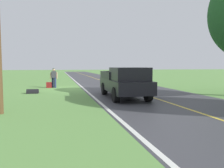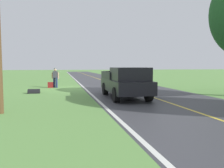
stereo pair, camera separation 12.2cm
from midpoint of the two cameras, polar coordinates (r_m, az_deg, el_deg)
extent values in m
plane|color=#609347|center=(19.51, -10.54, -1.12)|extent=(200.00, 200.00, 0.00)
cube|color=#3D3D42|center=(20.26, 3.06, -0.84)|extent=(7.30, 120.00, 0.00)
cube|color=silver|center=(19.60, -6.76, -1.03)|extent=(0.16, 117.60, 0.00)
cube|color=gold|center=(20.26, 3.06, -0.83)|extent=(0.14, 117.60, 0.00)
cylinder|color=navy|center=(20.40, -13.66, 0.31)|extent=(0.18, 0.18, 0.88)
cylinder|color=navy|center=(20.66, -14.22, 0.35)|extent=(0.18, 0.18, 0.88)
cube|color=#3F3F47|center=(20.49, -13.98, 2.37)|extent=(0.42, 0.28, 0.58)
sphere|color=tan|center=(20.48, -14.00, 3.50)|extent=(0.23, 0.23, 0.23)
sphere|color=#4C564C|center=(20.48, -14.01, 3.71)|extent=(0.20, 0.20, 0.20)
cube|color=#591E19|center=(20.69, -13.93, 2.47)|extent=(0.33, 0.22, 0.44)
cylinder|color=tan|center=(20.46, -13.25, 2.07)|extent=(0.10, 0.10, 0.58)
cylinder|color=tan|center=(20.50, -14.70, 2.05)|extent=(0.10, 0.10, 0.58)
cube|color=maroon|center=(20.54, -15.11, -0.22)|extent=(0.47, 0.23, 0.50)
cube|color=black|center=(13.67, 3.37, -0.28)|extent=(2.10, 5.44, 0.70)
cube|color=black|center=(12.49, 4.80, 2.52)|extent=(1.88, 2.19, 0.72)
cube|color=black|center=(12.49, 4.80, 2.85)|extent=(1.70, 1.33, 0.43)
cube|color=black|center=(14.94, 5.78, 2.32)|extent=(0.16, 3.03, 0.45)
cube|color=black|center=(14.49, -1.33, 2.28)|extent=(0.16, 3.03, 0.45)
cube|color=black|center=(16.15, 0.98, 2.51)|extent=(1.84, 0.13, 0.45)
cylinder|color=black|center=(12.33, 9.53, -2.49)|extent=(0.31, 0.81, 0.80)
cylinder|color=black|center=(11.81, 1.34, -2.74)|extent=(0.31, 0.81, 0.80)
cylinder|color=black|center=(15.44, 5.09, -1.04)|extent=(0.31, 0.81, 0.80)
cylinder|color=black|center=(15.02, -1.50, -1.18)|extent=(0.31, 0.81, 0.80)
cube|color=#B2B7C1|center=(23.44, 6.04, 1.43)|extent=(1.95, 4.44, 0.62)
cube|color=black|center=(23.23, 6.22, 2.74)|extent=(1.68, 2.41, 0.46)
cylinder|color=black|center=(24.51, 3.05, 0.86)|extent=(0.26, 0.67, 0.66)
cylinder|color=black|center=(25.06, 6.74, 0.92)|extent=(0.26, 0.67, 0.66)
cylinder|color=black|center=(21.86, 5.22, 0.41)|extent=(0.26, 0.67, 0.66)
cylinder|color=black|center=(22.47, 9.29, 0.48)|extent=(0.26, 0.67, 0.66)
cylinder|color=black|center=(16.73, -18.92, -2.22)|extent=(0.80, 0.60, 0.60)
camera|label=1|loc=(0.06, -89.67, 0.03)|focal=36.21mm
camera|label=2|loc=(0.06, 90.33, -0.03)|focal=36.21mm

